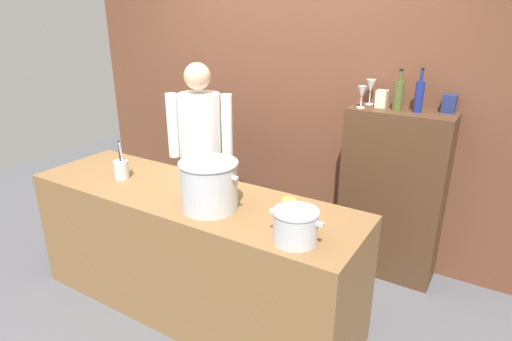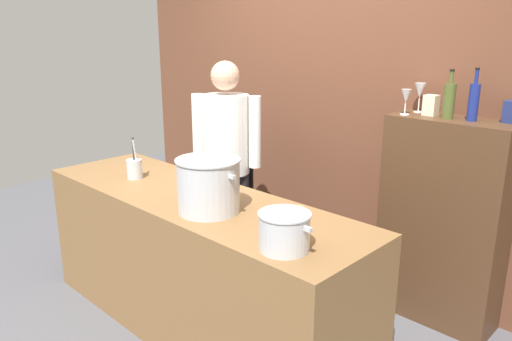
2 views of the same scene
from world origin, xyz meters
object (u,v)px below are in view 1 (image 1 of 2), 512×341
(wine_bottle_olive, at_px, (399,95))
(wine_glass_short, at_px, (362,93))
(stockpot_small, at_px, (295,226))
(spice_tin_cream, at_px, (382,99))
(stockpot_large, at_px, (209,186))
(butter_jar, at_px, (289,203))
(wine_bottle_cobalt, at_px, (419,96))
(chef, at_px, (201,149))
(spice_tin_navy, at_px, (449,104))
(wine_glass_tall, at_px, (371,87))
(utensil_crock, at_px, (121,169))

(wine_bottle_olive, xyz_separation_m, wine_glass_short, (-0.25, -0.06, -0.00))
(stockpot_small, xyz_separation_m, spice_tin_cream, (-0.00, 1.39, 0.43))
(stockpot_large, relative_size, butter_jar, 4.43)
(butter_jar, xyz_separation_m, wine_glass_short, (0.09, 0.95, 0.54))
(butter_jar, bearing_deg, wine_glass_short, 84.34)
(wine_bottle_cobalt, bearing_deg, chef, -159.97)
(spice_tin_navy, height_order, spice_tin_cream, same)
(wine_glass_short, relative_size, spice_tin_cream, 1.27)
(chef, bearing_deg, wine_glass_tall, -178.88)
(wine_glass_short, bearing_deg, spice_tin_cream, 37.88)
(butter_jar, distance_m, spice_tin_cream, 1.18)
(stockpot_small, bearing_deg, stockpot_large, 172.37)
(stockpot_large, xyz_separation_m, utensil_crock, (-0.84, 0.06, -0.08))
(stockpot_small, distance_m, wine_bottle_cobalt, 1.48)
(wine_glass_tall, bearing_deg, chef, -151.62)
(spice_tin_navy, bearing_deg, wine_bottle_cobalt, -152.66)
(wine_bottle_olive, bearing_deg, stockpot_large, -120.42)
(butter_jar, relative_size, wine_glass_tall, 0.49)
(wine_bottle_cobalt, height_order, spice_tin_cream, wine_bottle_cobalt)
(wine_glass_short, bearing_deg, wine_bottle_cobalt, 11.66)
(wine_bottle_olive, xyz_separation_m, spice_tin_cream, (-0.13, 0.04, -0.05))
(stockpot_small, bearing_deg, wine_glass_short, 95.53)
(spice_tin_cream, bearing_deg, chef, -155.63)
(wine_bottle_olive, relative_size, spice_tin_cream, 2.31)
(spice_tin_navy, bearing_deg, wine_glass_tall, -177.04)
(chef, xyz_separation_m, stockpot_large, (0.65, -0.73, 0.08))
(utensil_crock, relative_size, spice_tin_navy, 2.23)
(utensil_crock, bearing_deg, wine_bottle_olive, 37.45)
(wine_bottle_cobalt, height_order, wine_glass_short, wine_bottle_cobalt)
(stockpot_small, bearing_deg, butter_jar, 122.32)
(wine_bottle_olive, height_order, spice_tin_cream, wine_bottle_olive)
(wine_bottle_cobalt, relative_size, spice_tin_cream, 2.43)
(utensil_crock, height_order, wine_bottle_cobalt, wine_bottle_cobalt)
(utensil_crock, distance_m, wine_bottle_cobalt, 2.18)
(butter_jar, xyz_separation_m, spice_tin_navy, (0.67, 1.13, 0.49))
(stockpot_small, relative_size, wine_glass_tall, 1.61)
(stockpot_small, height_order, spice_tin_cream, spice_tin_cream)
(wine_glass_tall, xyz_separation_m, spice_tin_navy, (0.56, 0.03, -0.07))
(wine_bottle_olive, bearing_deg, wine_glass_tall, 159.10)
(butter_jar, relative_size, spice_tin_cream, 0.74)
(utensil_crock, bearing_deg, spice_tin_navy, 34.84)
(wine_bottle_olive, bearing_deg, wine_glass_short, -166.36)
(wine_glass_short, bearing_deg, utensil_crock, -139.18)
(stockpot_small, relative_size, utensil_crock, 1.08)
(utensil_crock, bearing_deg, butter_jar, 9.33)
(stockpot_small, height_order, butter_jar, stockpot_small)
(stockpot_large, distance_m, wine_bottle_olive, 1.54)
(spice_tin_navy, relative_size, spice_tin_cream, 1.00)
(wine_bottle_cobalt, distance_m, wine_glass_short, 0.40)
(spice_tin_navy, bearing_deg, utensil_crock, -145.16)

